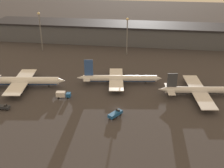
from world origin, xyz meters
name	(u,v)px	position (x,y,z in m)	size (l,w,h in m)	color
ground	(117,108)	(0.00, 0.00, 0.00)	(600.00, 600.00, 0.00)	#383538
terminal_building	(134,33)	(0.00, 100.47, 7.16)	(215.37, 26.01, 14.23)	#4C515B
airplane_1	(23,81)	(-50.17, 14.74, 3.41)	(42.99, 32.39, 11.88)	white
airplane_2	(119,79)	(-2.43, 25.68, 2.94)	(44.97, 28.82, 13.34)	white
airplane_3	(201,90)	(38.41, 17.39, 3.02)	(42.37, 36.82, 11.78)	silver
service_vehicle_0	(115,114)	(0.10, -7.02, 1.38)	(5.93, 7.23, 2.90)	#195199
service_vehicle_1	(3,107)	(-49.95, -8.01, 1.25)	(6.67, 2.37, 2.65)	#282D38
service_vehicle_2	(63,94)	(-26.81, 6.28, 1.77)	(7.04, 3.15, 3.14)	#195199
lamp_post_0	(40,27)	(-61.96, 72.38, 16.84)	(1.80, 1.80, 26.71)	slate
lamp_post_1	(127,31)	(-2.57, 72.38, 15.78)	(1.80, 1.80, 24.78)	slate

